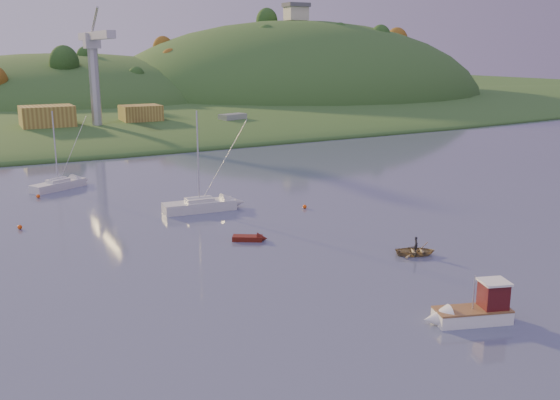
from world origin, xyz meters
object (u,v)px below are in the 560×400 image
fishing_boat (467,311)px  sailboat_far (199,205)px  red_tender (254,238)px  sailboat_near (58,184)px  canoe (416,251)px

fishing_boat → sailboat_far: 39.32m
sailboat_far → red_tender: (0.60, -13.99, -0.52)m
fishing_boat → sailboat_near: (-18.50, 59.72, -0.18)m
fishing_boat → red_tender: 25.42m
fishing_boat → sailboat_near: 62.52m
sailboat_near → canoe: size_ratio=2.89×
red_tender → sailboat_far: bearing=123.7°
sailboat_far → sailboat_near: bearing=126.4°
sailboat_far → canoe: sailboat_far is taller
fishing_boat → canoe: fishing_boat is taller
sailboat_near → fishing_boat: bearing=-101.2°
fishing_boat → sailboat_near: size_ratio=0.61×
sailboat_near → red_tender: sailboat_near is taller
canoe → fishing_boat: bearing=178.2°
sailboat_far → canoe: 28.15m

